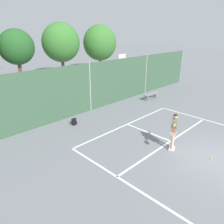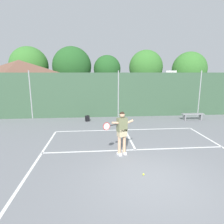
{
  "view_description": "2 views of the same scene",
  "coord_description": "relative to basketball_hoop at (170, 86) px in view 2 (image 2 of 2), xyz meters",
  "views": [
    {
      "loc": [
        -9.16,
        -2.29,
        5.46
      ],
      "look_at": [
        -1.08,
        5.76,
        1.04
      ],
      "focal_mm": 34.08,
      "sensor_mm": 36.0,
      "label": 1
    },
    {
      "loc": [
        -1.75,
        -5.39,
        3.41
      ],
      "look_at": [
        -0.71,
        6.48,
        0.91
      ],
      "focal_mm": 30.45,
      "sensor_mm": 36.0,
      "label": 2
    }
  ],
  "objects": [
    {
      "name": "tennis_player",
      "position": [
        -5.25,
        -8.19,
        -1.2
      ],
      "size": [
        1.31,
        0.69,
        1.85
      ],
      "color": "silver",
      "rests_on": "ground"
    },
    {
      "name": "chainlink_fence",
      "position": [
        -4.55,
        -1.2,
        -0.61
      ],
      "size": [
        26.09,
        0.09,
        3.54
      ],
      "color": "#38563D",
      "rests_on": "ground"
    },
    {
      "name": "basketball_hoop",
      "position": [
        0.0,
        0.0,
        0.0
      ],
      "size": [
        0.9,
        0.67,
        3.55
      ],
      "color": "yellow",
      "rests_on": "ground"
    },
    {
      "name": "courtside_bench",
      "position": [
        0.72,
        -2.73,
        -1.95
      ],
      "size": [
        1.6,
        0.36,
        0.48
      ],
      "color": "gray",
      "rests_on": "ground"
    },
    {
      "name": "clubhouse_building",
      "position": [
        -13.44,
        3.49,
        0.05
      ],
      "size": [
        6.98,
        5.78,
        4.55
      ],
      "color": "beige",
      "rests_on": "ground"
    },
    {
      "name": "treeline_backdrop",
      "position": [
        -4.69,
        10.05,
        1.73
      ],
      "size": [
        25.96,
        4.48,
        6.66
      ],
      "color": "brown",
      "rests_on": "ground"
    },
    {
      "name": "backpack_black",
      "position": [
        -6.9,
        -2.43,
        -2.12
      ],
      "size": [
        0.33,
        0.31,
        0.46
      ],
      "color": "black",
      "rests_on": "ground"
    },
    {
      "name": "tennis_ball",
      "position": [
        -4.73,
        -9.87,
        -2.28
      ],
      "size": [
        0.07,
        0.07,
        0.07
      ],
      "primitive_type": "sphere",
      "color": "#CCE033",
      "rests_on": "ground"
    },
    {
      "name": "ground_plane",
      "position": [
        -4.55,
        -10.2,
        -2.31
      ],
      "size": [
        120.0,
        120.0,
        0.0
      ],
      "primitive_type": "plane",
      "color": "slate"
    },
    {
      "name": "court_markings",
      "position": [
        -4.55,
        -9.56,
        -2.31
      ],
      "size": [
        8.3,
        11.1,
        0.01
      ],
      "color": "white",
      "rests_on": "ground"
    }
  ]
}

